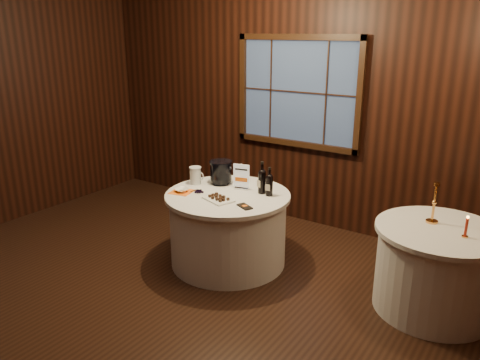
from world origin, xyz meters
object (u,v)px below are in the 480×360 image
Objects in this scene: side_table at (436,269)px; sign_stand at (241,180)px; grape_bunch at (198,192)px; chocolate_plate at (218,199)px; chocolate_box at (245,207)px; brass_candlestick at (433,208)px; red_candle at (466,229)px; main_table at (228,228)px; port_bottle_left at (262,180)px; port_bottle_right at (269,183)px; ice_bucket at (221,172)px; glass_pitcher at (196,175)px; cracker_bowl at (182,190)px.

side_table is 3.85× the size of sign_stand.
side_table is at bearing 11.55° from grape_bunch.
chocolate_plate is (-1.96, -0.51, 0.40)m from side_table.
brass_candlestick reaches higher than chocolate_box.
chocolate_box is at bearing -166.36° from red_candle.
red_candle reaches higher than main_table.
brass_candlestick reaches higher than grape_bunch.
port_bottle_right is (0.10, -0.02, -0.02)m from port_bottle_left.
grape_bunch is 2.23m from brass_candlestick.
chocolate_plate is 1.87× the size of red_candle.
ice_bucket reaches higher than glass_pitcher.
chocolate_plate is 2.27× the size of grape_bunch.
grape_bunch reaches higher than main_table.
chocolate_plate is at bearing -31.99° from glass_pitcher.
chocolate_plate is at bearing -96.24° from port_bottle_left.
ice_bucket reaches higher than chocolate_plate.
cracker_bowl is (-0.70, -0.44, -0.12)m from port_bottle_left.
port_bottle_left is 0.50m from chocolate_plate.
chocolate_plate is 0.59m from glass_pitcher.
grape_bunch is (-0.26, -0.16, 0.40)m from main_table.
brass_candlestick is at bearing 17.92° from chocolate_plate.
ice_bucket reaches higher than side_table.
port_bottle_right reaches higher than cracker_bowl.
sign_stand is (0.03, 0.20, 0.48)m from main_table.
sign_stand is 0.54m from chocolate_box.
sign_stand reaches higher than cracker_bowl.
red_candle is at bearing -1.15° from port_bottle_right.
ice_bucket is (-0.25, 0.23, 0.52)m from main_table.
brass_candlestick is 0.34m from red_candle.
chocolate_box is (0.61, -0.45, -0.13)m from ice_bucket.
port_bottle_left is 2.43× the size of cracker_bowl.
port_bottle_left reaches higher than glass_pitcher.
port_bottle_left reaches higher than port_bottle_right.
ice_bucket reaches higher than red_candle.
port_bottle_left is at bearing -173.64° from brass_candlestick.
glass_pitcher is (-0.85, -0.12, -0.03)m from port_bottle_right.
port_bottle_left is 0.46m from chocolate_box.
sign_stand is 1.49× the size of glass_pitcher.
grape_bunch is 0.83× the size of red_candle.
sign_stand is at bearing 176.18° from port_bottle_right.
ice_bucket is 0.50m from cracker_bowl.
brass_candlestick is at bearing 14.92° from cracker_bowl.
port_bottle_left reaches higher than chocolate_box.
side_table is 1.81m from port_bottle_left.
sign_stand is at bearing -153.79° from port_bottle_left.
brass_candlestick is (2.32, 0.62, 0.11)m from cracker_bowl.
sign_stand reaches higher than main_table.
main_table and side_table have the same top height.
red_candle is at bearing 0.02° from ice_bucket.
side_table is 2.34m from grape_bunch.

